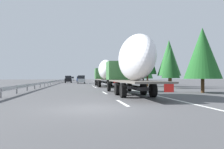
{
  "coord_description": "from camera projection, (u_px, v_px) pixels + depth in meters",
  "views": [
    {
      "loc": [
        -10.33,
        0.66,
        1.43
      ],
      "look_at": [
        19.67,
        -3.89,
        1.85
      ],
      "focal_mm": 35.8,
      "sensor_mm": 36.0,
      "label": 1
    }
  ],
  "objects": [
    {
      "name": "tree_4",
      "position": [
        171.0,
        62.0,
        30.14
      ],
      "size": [
        2.45,
        2.45,
        5.65
      ],
      "color": "#472D19",
      "rests_on": "ground_plane"
    },
    {
      "name": "lane_stripe_6",
      "position": [
        86.0,
        82.0,
        69.66
      ],
      "size": [
        3.2,
        0.2,
        0.01
      ],
      "primitive_type": "cube",
      "color": "white",
      "rests_on": "ground_plane"
    },
    {
      "name": "car_silver_hatch",
      "position": [
        81.0,
        80.0,
        53.68
      ],
      "size": [
        4.34,
        1.82,
        1.95
      ],
      "color": "#ADB2B7",
      "rests_on": "ground_plane"
    },
    {
      "name": "lane_stripe_4",
      "position": [
        88.0,
        83.0,
        54.58
      ],
      "size": [
        3.2,
        0.2,
        0.01
      ],
      "primitive_type": "cube",
      "color": "white",
      "rests_on": "ground_plane"
    },
    {
      "name": "car_black_suv",
      "position": [
        68.0,
        79.0,
        61.28
      ],
      "size": [
        4.04,
        1.82,
        1.94
      ],
      "color": "black",
      "rests_on": "ground_plane"
    },
    {
      "name": "lane_stripe_5",
      "position": [
        88.0,
        83.0,
        57.19
      ],
      "size": [
        3.2,
        0.2,
        0.01
      ],
      "primitive_type": "cube",
      "color": "white",
      "rests_on": "ground_plane"
    },
    {
      "name": "road_sign",
      "position": [
        107.0,
        75.0,
        58.43
      ],
      "size": [
        0.1,
        0.9,
        2.92
      ],
      "color": "gray",
      "rests_on": "ground_plane"
    },
    {
      "name": "lane_stripe_3",
      "position": [
        93.0,
        86.0,
        37.0
      ],
      "size": [
        3.2,
        0.2,
        0.01
      ],
      "primitive_type": "cube",
      "color": "white",
      "rests_on": "ground_plane"
    },
    {
      "name": "lane_stripe_0",
      "position": [
        122.0,
        103.0,
        12.54
      ],
      "size": [
        3.2,
        0.2,
        0.01
      ],
      "primitive_type": "cube",
      "color": "white",
      "rests_on": "ground_plane"
    },
    {
      "name": "truck_trailing",
      "position": [
        131.0,
        63.0,
        18.06
      ],
      "size": [
        14.0,
        2.55,
        4.62
      ],
      "color": "#387038",
      "rests_on": "ground_plane"
    },
    {
      "name": "lane_stripe_7",
      "position": [
        85.0,
        82.0,
        76.11
      ],
      "size": [
        3.2,
        0.2,
        0.01
      ],
      "primitive_type": "cube",
      "color": "white",
      "rests_on": "ground_plane"
    },
    {
      "name": "ground_plane",
      "position": [
        81.0,
        84.0,
        49.84
      ],
      "size": [
        260.0,
        260.0,
        0.0
      ],
      "primitive_type": "plane",
      "color": "#4C4C4F"
    },
    {
      "name": "car_blue_sedan",
      "position": [
        79.0,
        79.0,
        71.9
      ],
      "size": [
        4.08,
        1.82,
        1.86
      ],
      "color": "#28479E",
      "rests_on": "ground_plane"
    },
    {
      "name": "tree_5",
      "position": [
        143.0,
        64.0,
        44.05
      ],
      "size": [
        3.82,
        3.82,
        7.1
      ],
      "color": "#472D19",
      "rests_on": "ground_plane"
    },
    {
      "name": "tree_3",
      "position": [
        202.0,
        53.0,
        20.98
      ],
      "size": [
        3.45,
        3.45,
        6.17
      ],
      "color": "#472D19",
      "rests_on": "ground_plane"
    },
    {
      "name": "guardrail_median",
      "position": [
        55.0,
        81.0,
        51.91
      ],
      "size": [
        94.0,
        0.1,
        0.76
      ],
      "color": "#9EA0A5",
      "rests_on": "ground_plane"
    },
    {
      "name": "tree_1",
      "position": [
        122.0,
        69.0,
        70.64
      ],
      "size": [
        3.22,
        3.22,
        6.86
      ],
      "color": "#472D19",
      "rests_on": "ground_plane"
    },
    {
      "name": "tree_0",
      "position": [
        169.0,
        58.0,
        34.99
      ],
      "size": [
        3.64,
        3.64,
        7.35
      ],
      "color": "#472D19",
      "rests_on": "ground_plane"
    },
    {
      "name": "lane_stripe_2",
      "position": [
        95.0,
        87.0,
        32.1
      ],
      "size": [
        3.2,
        0.2,
        0.01
      ],
      "primitive_type": "cube",
      "color": "white",
      "rests_on": "ground_plane"
    },
    {
      "name": "car_white_van",
      "position": [
        72.0,
        79.0,
        97.64
      ],
      "size": [
        4.21,
        1.84,
        1.86
      ],
      "color": "white",
      "rests_on": "ground_plane"
    },
    {
      "name": "edge_line_right",
      "position": [
        103.0,
        83.0,
        55.6
      ],
      "size": [
        110.0,
        0.2,
        0.01
      ],
      "primitive_type": "cube",
      "color": "white",
      "rests_on": "ground_plane"
    },
    {
      "name": "lane_stripe_1",
      "position": [
        105.0,
        93.0,
        20.99
      ],
      "size": [
        3.2,
        0.2,
        0.01
      ],
      "primitive_type": "cube",
      "color": "white",
      "rests_on": "ground_plane"
    },
    {
      "name": "truck_lead",
      "position": [
        105.0,
        72.0,
        36.1
      ],
      "size": [
        13.55,
        2.55,
        4.19
      ],
      "color": "#387038",
      "rests_on": "ground_plane"
    },
    {
      "name": "tree_2",
      "position": [
        147.0,
        56.0,
        35.89
      ],
      "size": [
        2.92,
        2.92,
        7.8
      ],
      "color": "#472D19",
      "rests_on": "ground_plane"
    }
  ]
}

